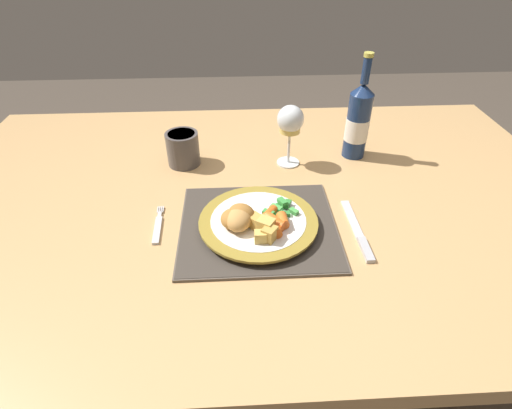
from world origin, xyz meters
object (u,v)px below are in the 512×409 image
Objects in this scene: dinner_plate at (261,223)px; table_knife at (359,234)px; bottle at (358,121)px; drinking_cup at (183,148)px; fork at (158,227)px; wine_glass at (290,122)px; dining_table at (255,219)px.

dinner_plate is 1.25× the size of table_knife.
table_knife is at bearing -101.90° from bottle.
drinking_cup reaches higher than table_knife.
table_knife reaches higher than fork.
dinner_plate is at bearing 170.77° from table_knife.
wine_glass is 0.19m from bottle.
drinking_cup reaches higher than dining_table.
fork is at bearing -152.23° from dining_table.
bottle is at bearing 32.30° from dining_table.
dining_table is 0.26m from wine_glass.
bottle is at bearing 78.10° from table_knife.
dining_table is 5.72× the size of bottle.
drinking_cup is (-0.28, 0.01, -0.07)m from wine_glass.
dining_table is at bearing -40.65° from drinking_cup.
fork is at bearing -97.02° from drinking_cup.
dining_table is at bearing 92.12° from dinner_plate.
dining_table is 0.16m from dinner_plate.
table_knife is at bearing -9.23° from dinner_plate.
wine_glass is (-0.11, 0.30, 0.12)m from table_knife.
fork is at bearing -140.58° from wine_glass.
dining_table is 9.73× the size of wine_glass.
dinner_plate is 1.55× the size of wine_glass.
table_knife is at bearing -69.46° from wine_glass.
dinner_plate is at bearing -3.60° from fork.
table_knife is 2.28× the size of drinking_cup.
dinner_plate is at bearing -132.19° from bottle.
wine_glass is at bearing -169.29° from bottle.
drinking_cup is at bearing -177.37° from bottle.
fork is at bearing 176.40° from dinner_plate.
bottle is (0.18, 0.03, -0.02)m from wine_glass.
dining_table is 0.27m from drinking_cup.
fork is at bearing 173.67° from table_knife.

